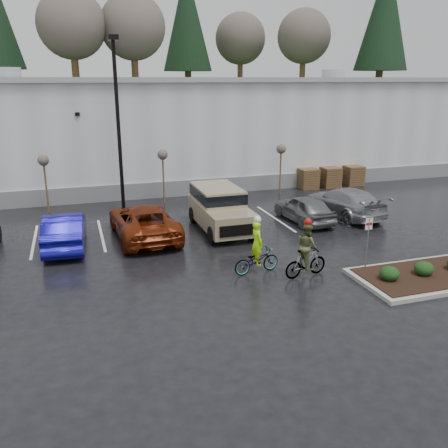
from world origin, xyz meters
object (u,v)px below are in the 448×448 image
object	(u,v)px
sapling_west	(44,164)
pallet_stack_a	(308,178)
car_red	(144,221)
cyclist_hivis	(257,255)
sapling_mid	(163,158)
lamppost	(117,107)
pallet_stack_b	(330,177)
pallet_stack_c	(353,175)
suv_tan	(221,210)
car_grey	(304,208)
cyclist_olive	(306,256)
sapling_east	(281,152)
car_blue	(65,230)
car_far_silver	(344,202)
fire_lane_sign	(368,238)

from	to	relation	value
sapling_west	pallet_stack_a	world-z (taller)	sapling_west
car_red	cyclist_hivis	distance (m)	6.52
sapling_mid	car_red	xyz separation A→B (m)	(-2.11, -6.00, -1.94)
lamppost	pallet_stack_b	xyz separation A→B (m)	(14.20, 2.00, -5.01)
sapling_mid	car_red	bearing A→B (deg)	-109.34
pallet_stack_c	suv_tan	world-z (taller)	suv_tan
car_red	cyclist_hivis	world-z (taller)	cyclist_hivis
sapling_mid	car_grey	world-z (taller)	sapling_mid
pallet_stack_a	cyclist_olive	distance (m)	15.16
pallet_stack_b	pallet_stack_c	bearing A→B (deg)	0.00
sapling_mid	sapling_east	distance (m)	7.50
car_blue	pallet_stack_c	bearing A→B (deg)	-156.05
car_red	suv_tan	size ratio (longest dim) A/B	1.11
car_blue	car_far_silver	xyz separation A→B (m)	(14.34, 0.68, -0.01)
pallet_stack_a	pallet_stack_b	distance (m)	1.70
sapling_west	cyclist_hivis	world-z (taller)	sapling_west
pallet_stack_a	cyclist_hivis	size ratio (longest dim) A/B	0.60
lamppost	fire_lane_sign	xyz separation A→B (m)	(7.80, -11.80, -4.28)
sapling_east	cyclist_hivis	distance (m)	13.23
sapling_mid	fire_lane_sign	world-z (taller)	sapling_mid
pallet_stack_a	car_red	bearing A→B (deg)	-149.96
cyclist_hivis	pallet_stack_b	bearing A→B (deg)	-47.57
sapling_mid	cyclist_hivis	xyz separation A→B (m)	(1.34, -11.53, -2.03)
cyclist_olive	car_blue	bearing A→B (deg)	44.46
fire_lane_sign	car_red	bearing A→B (deg)	137.46
sapling_west	pallet_stack_b	bearing A→B (deg)	3.14
car_grey	pallet_stack_b	bearing A→B (deg)	-132.25
pallet_stack_a	lamppost	bearing A→B (deg)	-170.91
sapling_mid	car_grey	xyz separation A→B (m)	(6.18, -5.96, -2.02)
pallet_stack_b	car_far_silver	xyz separation A→B (m)	(-2.95, -6.59, 0.09)
sapling_west	cyclist_hivis	distance (m)	14.09
pallet_stack_b	car_grey	size ratio (longest dim) A/B	0.33
pallet_stack_b	car_far_silver	size ratio (longest dim) A/B	0.26
pallet_stack_b	fire_lane_sign	world-z (taller)	fire_lane_sign
suv_tan	cyclist_hivis	distance (m)	5.52
car_grey	car_far_silver	size ratio (longest dim) A/B	0.79
sapling_mid	car_grey	bearing A→B (deg)	-43.93
sapling_east	pallet_stack_c	bearing A→B (deg)	9.46
cyclist_olive	lamppost	bearing A→B (deg)	15.78
sapling_east	car_far_silver	world-z (taller)	sapling_east
lamppost	sapling_west	bearing A→B (deg)	165.96
cyclist_hivis	car_far_silver	bearing A→B (deg)	-59.29
lamppost	fire_lane_sign	world-z (taller)	lamppost
lamppost	pallet_stack_c	bearing A→B (deg)	7.13
sapling_mid	car_far_silver	world-z (taller)	sapling_mid
sapling_mid	car_far_silver	xyz separation A→B (m)	(8.75, -5.59, -1.96)
fire_lane_sign	pallet_stack_c	bearing A→B (deg)	59.28
car_blue	car_grey	xyz separation A→B (m)	(11.77, 0.31, -0.07)
pallet_stack_c	cyclist_olive	bearing A→B (deg)	-128.13
car_grey	pallet_stack_c	bearing A→B (deg)	-140.28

